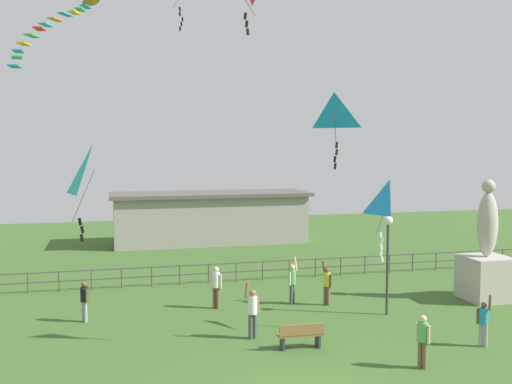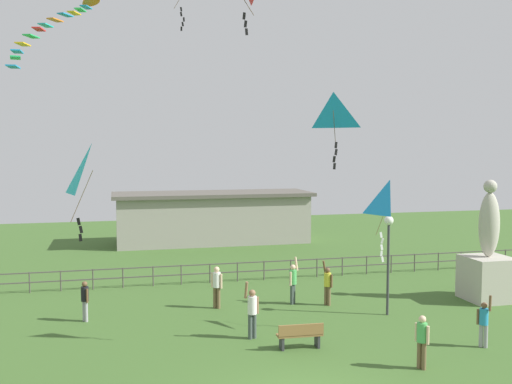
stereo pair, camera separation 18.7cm
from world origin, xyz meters
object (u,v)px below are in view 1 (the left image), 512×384
(lamppost, at_px, (388,242))
(statue_monument, at_px, (486,265))
(person_2, at_px, (292,281))
(person_3, at_px, (253,310))
(kite_5, at_px, (389,201))
(streamer_kite, at_px, (82,0))
(person_4, at_px, (327,283))
(person_1, at_px, (423,338))
(kite_4, at_px, (334,112))
(kite_1, at_px, (94,173))
(person_6, at_px, (84,299))
(park_bench, at_px, (301,335))
(person_5, at_px, (484,320))
(person_7, at_px, (216,284))

(lamppost, bearing_deg, statue_monument, 11.27)
(person_2, bearing_deg, person_3, -124.40)
(person_2, xyz_separation_m, kite_5, (2.28, -4.10, 3.65))
(person_2, relative_size, person_3, 0.98)
(statue_monument, relative_size, streamer_kite, 0.80)
(person_4, bearing_deg, statue_monument, -6.87)
(lamppost, height_order, person_1, lamppost)
(lamppost, relative_size, kite_4, 1.65)
(person_1, bearing_deg, kite_1, 173.01)
(person_2, relative_size, kite_5, 0.69)
(statue_monument, relative_size, person_6, 3.39)
(person_3, distance_m, kite_4, 7.23)
(lamppost, distance_m, person_4, 3.24)
(person_4, bearing_deg, kite_4, -109.62)
(person_6, bearing_deg, streamer_kite, -83.66)
(person_1, bearing_deg, lamppost, 73.67)
(park_bench, xyz_separation_m, streamer_kite, (-6.70, 2.67, 10.90))
(park_bench, xyz_separation_m, person_5, (5.88, -1.28, 0.42))
(kite_4, bearing_deg, person_1, -40.22)
(person_2, height_order, person_7, person_2)
(person_6, height_order, streamer_kite, streamer_kite)
(lamppost, distance_m, streamer_kite, 14.07)
(person_4, xyz_separation_m, kite_1, (-9.10, -6.10, 4.93))
(person_1, height_order, person_4, person_4)
(kite_1, bearing_deg, person_7, 56.01)
(kite_5, bearing_deg, statue_monument, 24.31)
(statue_monument, relative_size, person_3, 2.59)
(person_6, bearing_deg, person_7, 6.65)
(person_6, bearing_deg, kite_5, -18.82)
(lamppost, height_order, person_5, lamppost)
(park_bench, height_order, person_7, person_7)
(statue_monument, height_order, person_6, statue_monument)
(statue_monument, distance_m, person_6, 16.70)
(lamppost, relative_size, park_bench, 2.57)
(statue_monument, height_order, kite_1, kite_1)
(person_6, xyz_separation_m, kite_1, (0.58, -6.15, 4.98))
(lamppost, relative_size, kite_1, 1.51)
(park_bench, relative_size, kite_5, 0.53)
(lamppost, height_order, person_7, lamppost)
(streamer_kite, bearing_deg, person_6, 96.34)
(statue_monument, height_order, person_1, statue_monument)
(park_bench, xyz_separation_m, person_1, (2.96, -2.49, 0.46))
(person_6, relative_size, kite_4, 0.65)
(person_7, xyz_separation_m, kite_4, (2.62, -6.07, 6.63))
(person_4, xyz_separation_m, person_6, (-9.68, 0.04, -0.05))
(person_4, bearing_deg, kite_5, -75.35)
(kite_5, bearing_deg, person_6, 161.18)
(person_3, height_order, kite_5, kite_5)
(park_bench, distance_m, kite_5, 5.68)
(park_bench, relative_size, person_5, 0.86)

